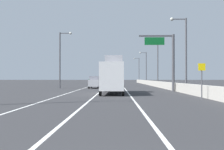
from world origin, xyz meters
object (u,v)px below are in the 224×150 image
lamp_post_right_third (156,60)px  car_silver_2 (95,82)px  lamp_post_right_fifth (138,68)px  overhead_sign_gantry (168,55)px  speed_advisory_sign (202,78)px  lamp_post_right_fourth (145,65)px  box_truck (113,76)px  lamp_post_right_second (184,49)px  car_green_0 (93,80)px  lamp_post_left_mid (61,56)px  car_white_1 (106,80)px

lamp_post_right_third → car_silver_2: bearing=-136.8°
lamp_post_right_fifth → car_silver_2: bearing=-101.9°
lamp_post_right_third → overhead_sign_gantry: bearing=-94.7°
speed_advisory_sign → lamp_post_right_fifth: size_ratio=0.32×
lamp_post_right_fourth → box_truck: size_ratio=0.98×
lamp_post_right_second → lamp_post_right_fifth: size_ratio=1.00×
overhead_sign_gantry → lamp_post_right_fifth: (1.68, 67.95, 0.76)m
lamp_post_right_fourth → lamp_post_right_fifth: size_ratio=1.00×
lamp_post_right_second → car_silver_2: (-12.36, 11.42, -4.47)m
lamp_post_right_second → overhead_sign_gantry: bearing=152.5°
car_silver_2 → car_green_0: bearing=95.6°
lamp_post_right_third → car_silver_2: lamp_post_right_third is taller
lamp_post_right_second → speed_advisory_sign: bearing=-97.1°
speed_advisory_sign → car_green_0: size_ratio=0.69×
lamp_post_right_third → lamp_post_left_mid: size_ratio=1.00×
lamp_post_right_fourth → car_green_0: (-15.22, -5.27, -4.46)m
speed_advisory_sign → lamp_post_right_fifth: 80.68m
lamp_post_right_second → lamp_post_right_fourth: bearing=90.0°
lamp_post_left_mid → car_white_1: (5.37, 51.90, -4.52)m
speed_advisory_sign → car_white_1: 74.98m
box_truck → lamp_post_left_mid: bearing=121.8°
speed_advisory_sign → car_silver_2: 25.54m
car_white_1 → lamp_post_right_second: bearing=-78.7°
lamp_post_right_second → box_truck: 10.32m
lamp_post_right_fifth → car_white_1: size_ratio=2.09×
lamp_post_right_second → car_silver_2: bearing=137.3°
speed_advisory_sign → lamp_post_right_second: lamp_post_right_second is taller
lamp_post_right_second → car_silver_2: size_ratio=1.98×
box_truck → car_green_0: bearing=98.0°
lamp_post_right_second → lamp_post_right_fourth: 45.95m
overhead_sign_gantry → box_truck: overhead_sign_gantry is taller
overhead_sign_gantry → speed_advisory_sign: (0.44, -12.64, -2.96)m
lamp_post_right_fourth → car_white_1: bearing=127.1°
lamp_post_right_third → car_silver_2: 17.45m
lamp_post_right_second → car_white_1: 63.89m
lamp_post_right_third → box_truck: 28.39m
car_green_0 → car_silver_2: (2.85, -29.26, -0.01)m
speed_advisory_sign → car_green_0: 54.13m
lamp_post_right_third → car_green_0: (-15.14, 17.71, -4.46)m
overhead_sign_gantry → lamp_post_right_fifth: size_ratio=0.79×
lamp_post_right_fourth → lamp_post_left_mid: same height
lamp_post_right_second → lamp_post_left_mid: same height
car_white_1 → lamp_post_left_mid: bearing=-95.9°
car_silver_2 → box_truck: bearing=-77.4°
lamp_post_left_mid → car_silver_2: lamp_post_left_mid is taller
car_silver_2 → box_truck: size_ratio=0.49×
speed_advisory_sign → car_white_1: (-11.06, 74.15, -0.79)m
speed_advisory_sign → lamp_post_left_mid: 27.91m
overhead_sign_gantry → car_green_0: (-13.32, 39.70, -3.70)m
lamp_post_right_third → lamp_post_left_mid: (-17.81, -12.38, 0.00)m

